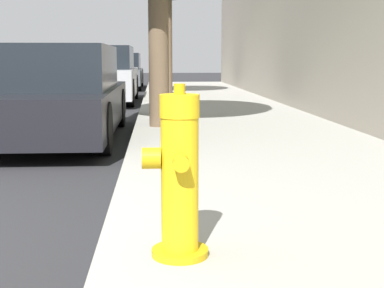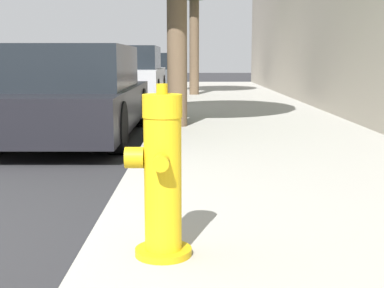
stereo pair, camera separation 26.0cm
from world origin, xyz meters
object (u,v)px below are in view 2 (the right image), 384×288
at_px(parked_car_far, 150,71).
at_px(parked_car_near, 78,94).
at_px(fire_hydrant, 163,178).
at_px(parked_car_mid, 127,76).

bearing_deg(parked_car_far, parked_car_near, -90.11).
xyz_separation_m(fire_hydrant, parked_car_far, (-1.48, 17.87, 0.10)).
bearing_deg(parked_car_far, fire_hydrant, -85.26).
distance_m(parked_car_near, parked_car_mid, 6.42).
relative_size(parked_car_mid, parked_car_far, 1.01).
height_order(fire_hydrant, parked_car_near, parked_car_near).
bearing_deg(parked_car_mid, parked_car_near, -89.34).
xyz_separation_m(parked_car_near, parked_car_far, (0.02, 12.80, 0.01)).
height_order(parked_car_near, parked_car_far, parked_car_far).
bearing_deg(fire_hydrant, parked_car_far, 94.74).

